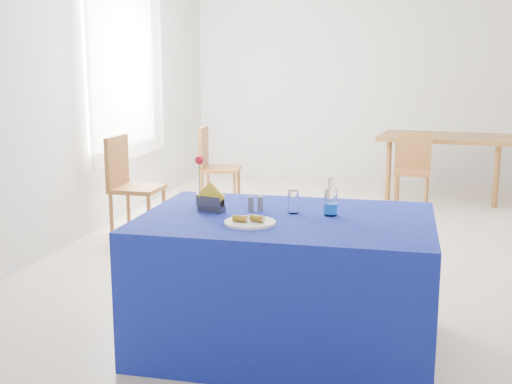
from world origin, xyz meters
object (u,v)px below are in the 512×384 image
at_px(water_bottle, 331,203).
at_px(chair_win_a, 128,180).
at_px(plate, 250,223).
at_px(oak_table, 445,142).
at_px(blue_table, 286,282).
at_px(chair_bg_left, 413,165).
at_px(chair_win_b, 213,162).

relative_size(water_bottle, chair_win_a, 0.23).
distance_m(plate, oak_table, 4.89).
distance_m(blue_table, oak_table, 4.65).
bearing_deg(oak_table, chair_bg_left, -118.73).
height_order(water_bottle, chair_win_a, water_bottle).
bearing_deg(water_bottle, chair_win_b, 117.27).
height_order(water_bottle, chair_win_b, water_bottle).
xyz_separation_m(plate, chair_win_b, (-1.26, 3.49, -0.24)).
bearing_deg(chair_win_a, blue_table, -136.62).
distance_m(blue_table, chair_bg_left, 3.91).
relative_size(plate, oak_table, 0.17).
height_order(chair_bg_left, chair_win_b, chair_win_b).
bearing_deg(plate, water_bottle, 36.87).
bearing_deg(oak_table, chair_win_a, -138.81).
distance_m(oak_table, chair_win_b, 2.80).
xyz_separation_m(blue_table, chair_win_b, (-1.41, 3.28, 0.15)).
xyz_separation_m(chair_bg_left, chair_win_a, (-2.55, -1.89, 0.06)).
height_order(blue_table, chair_win_a, chair_win_a).
height_order(blue_table, oak_table, blue_table).
bearing_deg(plate, chair_bg_left, 77.65).
distance_m(water_bottle, chair_win_b, 3.61).
xyz_separation_m(blue_table, chair_bg_left, (0.73, 3.84, 0.11)).
distance_m(chair_bg_left, chair_win_b, 2.22).
xyz_separation_m(water_bottle, oak_table, (0.86, 4.43, -0.15)).
bearing_deg(chair_win_b, chair_win_a, 155.78).
xyz_separation_m(oak_table, chair_bg_left, (-0.36, -0.67, -0.19)).
bearing_deg(chair_win_b, chair_bg_left, -82.28).
bearing_deg(chair_win_a, chair_win_b, -16.77).
bearing_deg(oak_table, plate, -104.86).
relative_size(blue_table, water_bottle, 7.44).
xyz_separation_m(plate, water_bottle, (0.39, 0.29, 0.06)).
distance_m(blue_table, water_bottle, 0.51).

